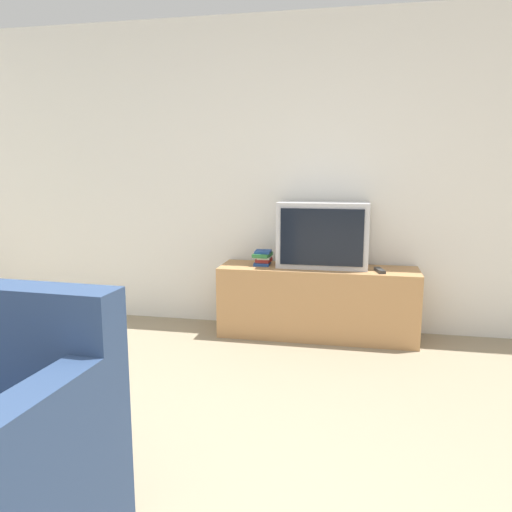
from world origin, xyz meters
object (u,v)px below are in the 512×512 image
object	(u,v)px
tv_stand	(317,302)
remote_on_stand	(380,270)
book_stack	(263,258)
television	(323,235)

from	to	relation	value
tv_stand	remote_on_stand	world-z (taller)	remote_on_stand
book_stack	remote_on_stand	world-z (taller)	book_stack
book_stack	television	bearing A→B (deg)	2.65
tv_stand	television	world-z (taller)	television
tv_stand	book_stack	size ratio (longest dim) A/B	7.97
television	book_stack	xyz separation A→B (m)	(-0.49, -0.02, -0.20)
television	book_stack	bearing A→B (deg)	-177.35
television	book_stack	size ratio (longest dim) A/B	3.62
book_stack	remote_on_stand	size ratio (longest dim) A/B	1.15
tv_stand	book_stack	bearing A→B (deg)	176.68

